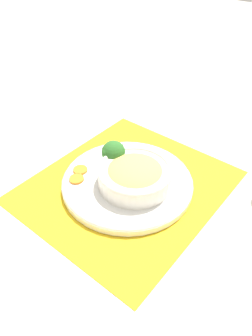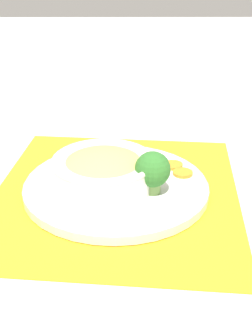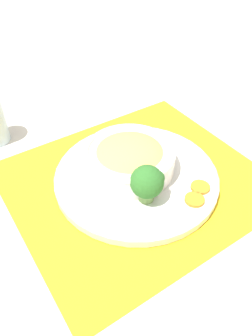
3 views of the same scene
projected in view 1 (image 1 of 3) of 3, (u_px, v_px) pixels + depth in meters
ground_plane at (127, 186)px, 0.83m from camera, size 4.00×4.00×0.00m
placemat at (127, 186)px, 0.83m from camera, size 0.53×0.48×0.00m
plate at (127, 182)px, 0.82m from camera, size 0.33×0.33×0.02m
bowl at (135, 174)px, 0.79m from camera, size 0.18×0.18×0.06m
broccoli_floret at (113, 153)px, 0.84m from camera, size 0.06×0.06×0.07m
carrot_slice_near at (80, 170)px, 0.85m from camera, size 0.04×0.04×0.01m
carrot_slice_middle at (77, 179)px, 0.82m from camera, size 0.04×0.04×0.01m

